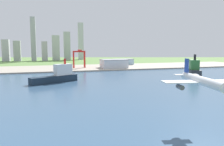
# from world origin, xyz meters

# --- Properties ---
(ground_plane) EXTENTS (2400.00, 2400.00, 0.00)m
(ground_plane) POSITION_xyz_m (0.00, 300.00, 0.00)
(ground_plane) COLOR #5D8042
(water_bay) EXTENTS (840.00, 360.00, 0.15)m
(water_bay) POSITION_xyz_m (0.00, 240.00, 0.07)
(water_bay) COLOR #385675
(water_bay) RESTS_ON ground
(industrial_pier) EXTENTS (840.00, 140.00, 2.50)m
(industrial_pier) POSITION_xyz_m (0.00, 490.00, 1.25)
(industrial_pier) COLOR #A2988A
(industrial_pier) RESTS_ON ground
(airplane_landing) EXTENTS (40.08, 45.91, 15.05)m
(airplane_landing) POSITION_xyz_m (10.41, 109.35, 28.48)
(airplane_landing) COLOR silver
(cargo_ship) EXTENTS (62.38, 39.69, 30.46)m
(cargo_ship) POSITION_xyz_m (-53.45, 308.01, 8.59)
(cargo_ship) COLOR #192838
(cargo_ship) RESTS_ON water_bay
(container_barge) EXTENTS (38.36, 56.10, 34.72)m
(container_barge) POSITION_xyz_m (159.64, 312.38, 9.63)
(container_barge) COLOR #2D3338
(container_barge) RESTS_ON water_bay
(port_crane_red) EXTENTS (25.59, 40.30, 38.53)m
(port_crane_red) POSITION_xyz_m (-0.33, 477.50, 30.36)
(port_crane_red) COLOR red
(port_crane_red) RESTS_ON industrial_pier
(warehouse_main) EXTENTS (53.08, 42.21, 17.97)m
(warehouse_main) POSITION_xyz_m (70.01, 457.58, 11.51)
(warehouse_main) COLOR silver
(warehouse_main) RESTS_ON industrial_pier
(warehouse_annex) EXTENTS (46.08, 24.87, 14.58)m
(warehouse_annex) POSITION_xyz_m (118.44, 530.01, 9.81)
(warehouse_annex) COLOR #99BCD1
(warehouse_annex) RESTS_ON industrial_pier
(distant_skyline) EXTENTS (271.38, 56.98, 145.89)m
(distant_skyline) POSITION_xyz_m (-71.60, 808.60, 50.93)
(distant_skyline) COLOR #B2B1B9
(distant_skyline) RESTS_ON ground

